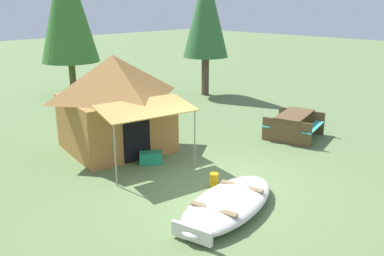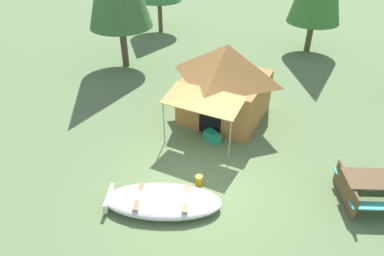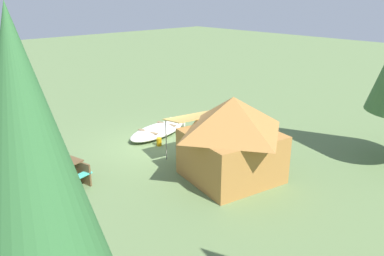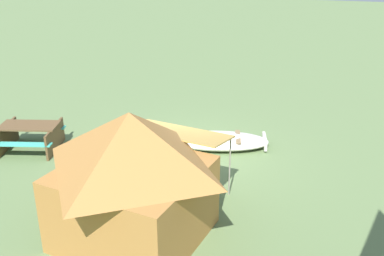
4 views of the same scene
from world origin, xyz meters
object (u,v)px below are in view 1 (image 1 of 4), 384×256
object	(u,v)px
picnic_table	(294,123)
cooler_box	(151,158)
canvas_cabin_tent	(115,101)
beached_rowboat	(228,203)
pine_tree_back_left	(66,3)
pine_tree_back_right	(206,12)
fuel_can	(214,180)

from	to	relation	value
picnic_table	cooler_box	bearing A→B (deg)	161.80
canvas_cabin_tent	beached_rowboat	bearing A→B (deg)	-98.21
beached_rowboat	pine_tree_back_left	world-z (taller)	pine_tree_back_left
pine_tree_back_left	picnic_table	bearing A→B (deg)	-81.25
picnic_table	beached_rowboat	bearing A→B (deg)	-162.44
beached_rowboat	pine_tree_back_left	size ratio (longest dim) A/B	0.49
pine_tree_back_left	pine_tree_back_right	xyz separation A→B (m)	(4.19, -4.22, -0.37)
picnic_table	pine_tree_back_left	xyz separation A→B (m)	(-1.60, 10.36, 3.50)
fuel_can	canvas_cabin_tent	bearing A→B (deg)	90.45
cooler_box	pine_tree_back_left	xyz separation A→B (m)	(2.94, 8.87, 3.82)
cooler_box	picnic_table	bearing A→B (deg)	-18.20
canvas_cabin_tent	fuel_can	size ratio (longest dim) A/B	13.23
cooler_box	fuel_can	distance (m)	2.13
fuel_can	pine_tree_back_right	distance (m)	10.36
beached_rowboat	fuel_can	world-z (taller)	beached_rowboat
fuel_can	pine_tree_back_left	xyz separation A→B (m)	(2.85, 10.99, 3.81)
beached_rowboat	canvas_cabin_tent	distance (m)	4.89
cooler_box	pine_tree_back_left	size ratio (longest dim) A/B	0.09
beached_rowboat	pine_tree_back_right	bearing A→B (deg)	45.11
beached_rowboat	canvas_cabin_tent	size ratio (longest dim) A/B	0.76
canvas_cabin_tent	pine_tree_back_left	bearing A→B (deg)	68.49
cooler_box	pine_tree_back_left	distance (m)	10.10
beached_rowboat	pine_tree_back_right	distance (m)	11.49
canvas_cabin_tent	cooler_box	distance (m)	2.00
canvas_cabin_tent	pine_tree_back_right	xyz separation A→B (m)	(7.07, 3.08, 2.21)
fuel_can	beached_rowboat	bearing A→B (deg)	-125.29
picnic_table	fuel_can	xyz separation A→B (m)	(-4.44, -0.63, -0.31)
fuel_can	pine_tree_back_right	bearing A→B (deg)	43.92
cooler_box	fuel_can	bearing A→B (deg)	-87.39
canvas_cabin_tent	fuel_can	xyz separation A→B (m)	(0.03, -3.69, -1.23)
pine_tree_back_right	pine_tree_back_left	bearing A→B (deg)	134.83
canvas_cabin_tent	pine_tree_back_right	distance (m)	8.02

